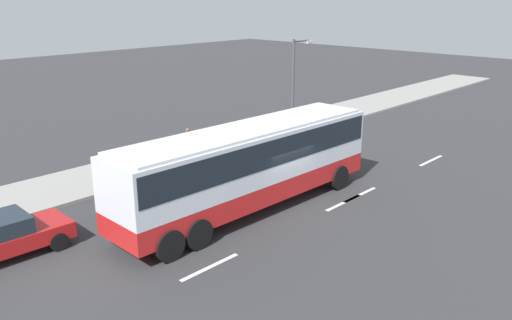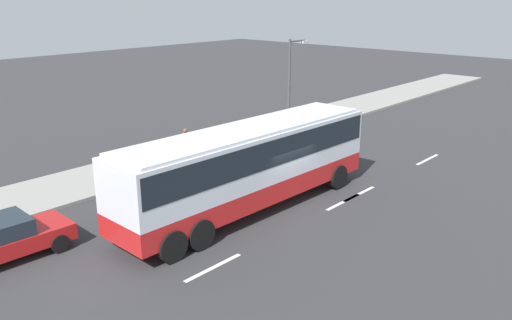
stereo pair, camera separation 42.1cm
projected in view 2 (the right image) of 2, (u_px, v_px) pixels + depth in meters
ground_plane at (279, 204)px, 21.77m from camera, size 120.00×120.00×0.00m
sidewalk_curb at (157, 162)px, 27.02m from camera, size 80.00×4.00×0.15m
lane_centreline at (262, 243)px, 18.39m from camera, size 29.70×0.16×0.01m
coach_bus at (250, 160)px, 20.61m from camera, size 12.15×2.86×3.43m
pedestrian_near_curb at (186, 141)px, 27.21m from camera, size 0.32×0.32×1.57m
street_lamp at (291, 79)px, 31.62m from camera, size 1.74×0.24×5.68m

